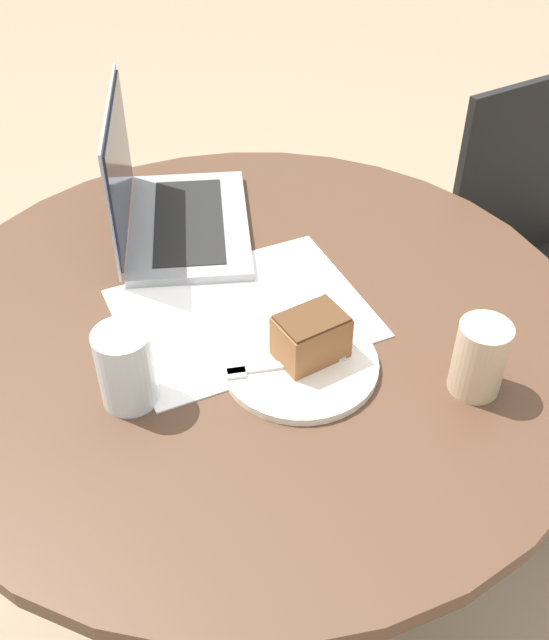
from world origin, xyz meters
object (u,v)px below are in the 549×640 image
(chair, at_px, (545,283))
(plate, at_px, (300,364))
(coffee_glass, at_px, (480,358))
(laptop, at_px, (169,209))

(chair, xyz_separation_m, plate, (-0.71, -0.37, 0.29))
(chair, distance_m, coffee_glass, 0.77)
(plate, xyz_separation_m, laptop, (-0.11, 0.40, 0.04))
(plate, xyz_separation_m, coffee_glass, (0.22, -0.11, 0.05))
(plate, height_order, laptop, laptop)
(coffee_glass, bearing_deg, plate, 153.84)
(plate, distance_m, laptop, 0.41)
(coffee_glass, bearing_deg, laptop, 123.00)
(chair, relative_size, laptop, 2.46)
(chair, relative_size, plate, 4.05)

